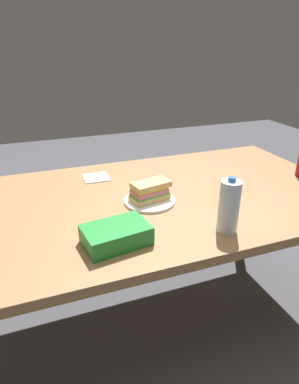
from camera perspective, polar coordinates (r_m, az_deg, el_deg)
The scene contains 7 objects.
ground_plane at distance 1.98m, azimuth 1.18°, elevation -21.18°, with size 8.00×8.00×0.00m, color #4C4C51.
dining_table at distance 1.56m, azimuth 1.40°, elevation -3.31°, with size 1.85×1.03×0.77m.
paper_plate at distance 1.45m, azimuth 0.00°, elevation -1.57°, with size 0.23×0.23×0.01m, color white.
sandwich at distance 1.44m, azimuth 0.09°, elevation 0.16°, with size 0.20×0.13×0.08m.
chip_bag at distance 1.16m, azimuth -5.94°, elevation -7.56°, with size 0.23×0.15×0.07m, color #268C38.
water_bottle_tall at distance 1.23m, azimuth 13.89°, elevation -2.51°, with size 0.08×0.08×0.22m.
paper_napkin at distance 1.73m, azimuth -9.42°, elevation 2.55°, with size 0.13×0.13×0.01m, color white.
Camera 1 is at (-0.51, -1.27, 1.43)m, focal length 30.12 mm.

